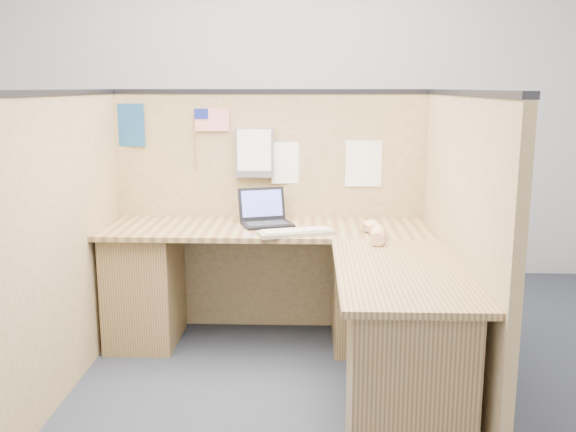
{
  "coord_description": "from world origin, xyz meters",
  "views": [
    {
      "loc": [
        0.26,
        -3.03,
        1.54
      ],
      "look_at": [
        0.13,
        0.5,
        0.83
      ],
      "focal_mm": 40.0,
      "sensor_mm": 36.0,
      "label": 1
    }
  ],
  "objects_px": {
    "l_desk": "(296,303)",
    "keyboard": "(296,232)",
    "laptop": "(268,215)",
    "mouse": "(372,229)"
  },
  "relations": [
    {
      "from": "l_desk",
      "to": "keyboard",
      "type": "height_order",
      "value": "keyboard"
    },
    {
      "from": "laptop",
      "to": "mouse",
      "type": "relative_size",
      "value": 3.29
    },
    {
      "from": "laptop",
      "to": "l_desk",
      "type": "bearing_deg",
      "value": -87.6
    },
    {
      "from": "l_desk",
      "to": "laptop",
      "type": "bearing_deg",
      "value": 111.14
    },
    {
      "from": "keyboard",
      "to": "mouse",
      "type": "xyz_separation_m",
      "value": [
        0.43,
        0.06,
        0.01
      ]
    },
    {
      "from": "l_desk",
      "to": "keyboard",
      "type": "relative_size",
      "value": 4.4
    },
    {
      "from": "laptop",
      "to": "keyboard",
      "type": "xyz_separation_m",
      "value": [
        0.18,
        -0.29,
        -0.04
      ]
    },
    {
      "from": "laptop",
      "to": "mouse",
      "type": "bearing_deg",
      "value": -39.01
    },
    {
      "from": "laptop",
      "to": "mouse",
      "type": "height_order",
      "value": "laptop"
    },
    {
      "from": "laptop",
      "to": "keyboard",
      "type": "bearing_deg",
      "value": -77.18
    }
  ]
}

